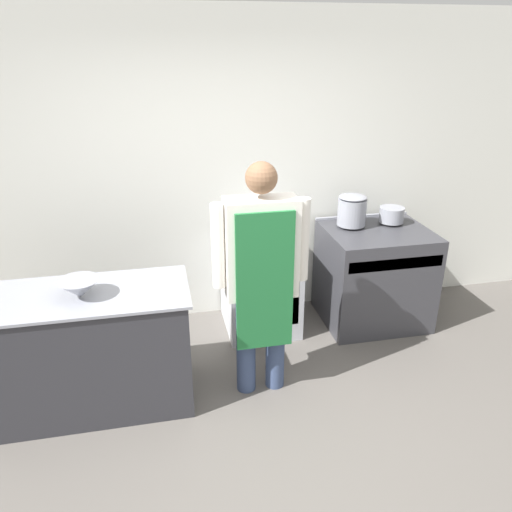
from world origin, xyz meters
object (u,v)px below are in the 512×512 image
(mixing_bowl, at_px, (79,288))
(fridge_unit, at_px, (260,284))
(stove, at_px, (374,276))
(stock_pot, at_px, (352,210))
(sauce_pot, at_px, (392,215))
(person_cook, at_px, (261,269))

(mixing_bowl, bearing_deg, fridge_unit, 31.26)
(stove, bearing_deg, stock_pot, 146.21)
(sauce_pot, bearing_deg, stove, -143.03)
(stove, distance_m, fridge_unit, 1.05)
(fridge_unit, relative_size, sauce_pot, 3.87)
(stove, relative_size, fridge_unit, 1.06)
(stove, relative_size, mixing_bowl, 3.35)
(stove, distance_m, person_cook, 1.56)
(fridge_unit, height_order, mixing_bowl, mixing_bowl)
(mixing_bowl, height_order, sauce_pot, sauce_pot)
(sauce_pot, bearing_deg, fridge_unit, -177.60)
(stove, xyz_separation_m, mixing_bowl, (-2.43, -0.75, 0.50))
(stove, xyz_separation_m, fridge_unit, (-1.04, 0.09, -0.02))
(fridge_unit, xyz_separation_m, mixing_bowl, (-1.38, -0.84, 0.51))
(person_cook, relative_size, sauce_pot, 7.78)
(stove, height_order, stock_pot, stock_pot)
(person_cook, bearing_deg, sauce_pot, 33.26)
(stove, xyz_separation_m, person_cook, (-1.23, -0.79, 0.54))
(mixing_bowl, distance_m, stock_pot, 2.40)
(person_cook, distance_m, sauce_pot, 1.69)
(stock_pot, height_order, sauce_pot, stock_pot)
(fridge_unit, xyz_separation_m, stock_pot, (0.84, 0.05, 0.62))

